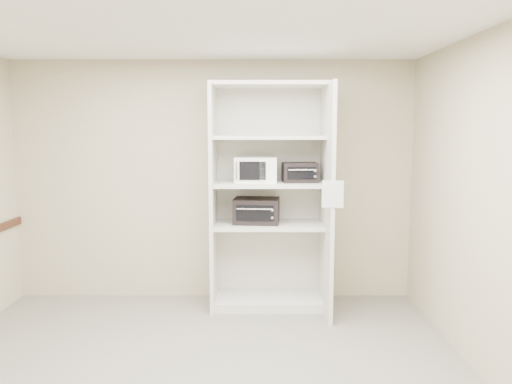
{
  "coord_description": "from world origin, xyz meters",
  "views": [
    {
      "loc": [
        0.48,
        -3.63,
        1.94
      ],
      "look_at": [
        0.48,
        1.4,
        1.3
      ],
      "focal_mm": 35.0,
      "sensor_mm": 36.0,
      "label": 1
    }
  ],
  "objects_px": {
    "shelving_unit": "(273,204)",
    "microwave": "(256,169)",
    "toaster_oven_lower": "(257,211)",
    "toaster_oven_upper": "(300,172)"
  },
  "relations": [
    {
      "from": "shelving_unit",
      "to": "microwave",
      "type": "height_order",
      "value": "shelving_unit"
    },
    {
      "from": "shelving_unit",
      "to": "toaster_oven_lower",
      "type": "bearing_deg",
      "value": 173.8
    },
    {
      "from": "shelving_unit",
      "to": "toaster_oven_upper",
      "type": "relative_size",
      "value": 6.63
    },
    {
      "from": "shelving_unit",
      "to": "microwave",
      "type": "bearing_deg",
      "value": 173.27
    },
    {
      "from": "toaster_oven_lower",
      "to": "shelving_unit",
      "type": "bearing_deg",
      "value": -0.8
    },
    {
      "from": "toaster_oven_upper",
      "to": "toaster_oven_lower",
      "type": "relative_size",
      "value": 0.75
    },
    {
      "from": "microwave",
      "to": "shelving_unit",
      "type": "bearing_deg",
      "value": -4.64
    },
    {
      "from": "shelving_unit",
      "to": "toaster_oven_lower",
      "type": "height_order",
      "value": "shelving_unit"
    },
    {
      "from": "shelving_unit",
      "to": "toaster_oven_lower",
      "type": "distance_m",
      "value": 0.19
    },
    {
      "from": "toaster_oven_upper",
      "to": "toaster_oven_lower",
      "type": "distance_m",
      "value": 0.63
    }
  ]
}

